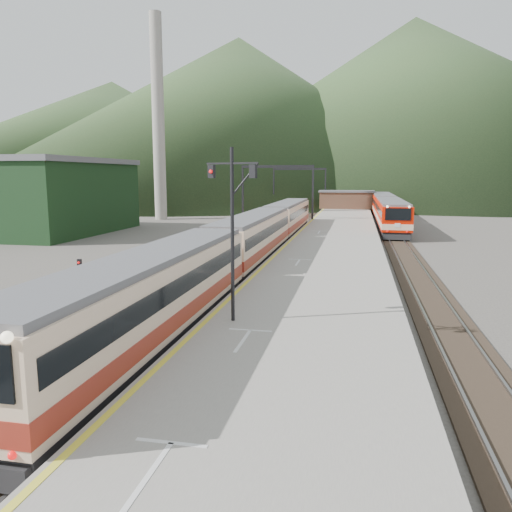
% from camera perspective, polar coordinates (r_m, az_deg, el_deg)
% --- Properties ---
extents(ground, '(400.00, 400.00, 0.00)m').
position_cam_1_polar(ground, '(14.22, -23.60, -19.42)').
color(ground, '#47423D').
rests_on(ground, ground).
extents(track_main, '(2.60, 200.00, 0.23)m').
position_cam_1_polar(track_main, '(51.07, 2.92, 1.78)').
color(track_main, black).
rests_on(track_main, ground).
extents(track_far, '(2.60, 200.00, 0.23)m').
position_cam_1_polar(track_far, '(52.04, -2.53, 1.92)').
color(track_far, black).
rests_on(track_far, ground).
extents(track_second, '(2.60, 200.00, 0.23)m').
position_cam_1_polar(track_second, '(50.66, 15.89, 1.38)').
color(track_second, black).
rests_on(track_second, ground).
extents(platform, '(8.00, 100.00, 1.00)m').
position_cam_1_polar(platform, '(48.51, 9.13, 1.80)').
color(platform, gray).
rests_on(platform, ground).
extents(gantry_near, '(9.55, 0.25, 8.00)m').
position_cam_1_polar(gantry_near, '(65.91, 2.46, 8.26)').
color(gantry_near, black).
rests_on(gantry_near, ground).
extents(gantry_far, '(9.55, 0.25, 8.00)m').
position_cam_1_polar(gantry_far, '(90.68, 4.98, 8.48)').
color(gantry_far, black).
rests_on(gantry_far, ground).
extents(warehouse, '(14.50, 20.50, 8.60)m').
position_cam_1_polar(warehouse, '(63.09, -22.94, 6.36)').
color(warehouse, black).
rests_on(warehouse, ground).
extents(smokestack, '(1.80, 1.80, 30.00)m').
position_cam_1_polar(smokestack, '(78.34, -11.11, 15.14)').
color(smokestack, '#9E998E').
rests_on(smokestack, ground).
extents(station_shed, '(9.40, 4.40, 3.10)m').
position_cam_1_polar(station_shed, '(88.19, 10.29, 6.39)').
color(station_shed, brown).
rests_on(station_shed, platform).
extents(hill_a, '(180.00, 180.00, 60.00)m').
position_cam_1_polar(hill_a, '(206.97, -1.93, 15.65)').
color(hill_a, '#2B4424').
rests_on(hill_a, ground).
extents(hill_b, '(220.00, 220.00, 75.00)m').
position_cam_1_polar(hill_b, '(243.10, 17.40, 16.06)').
color(hill_b, '#2B4424').
rests_on(hill_b, ground).
extents(hill_d, '(200.00, 200.00, 55.00)m').
position_cam_1_polar(hill_d, '(281.49, -15.91, 13.08)').
color(hill_d, '#2B4424').
rests_on(hill_d, ground).
extents(main_train, '(2.73, 56.05, 3.33)m').
position_cam_1_polar(main_train, '(37.12, -0.30, 1.85)').
color(main_train, beige).
rests_on(main_train, track_main).
extents(second_train, '(3.05, 41.47, 3.72)m').
position_cam_1_polar(second_train, '(72.35, 14.68, 5.28)').
color(second_train, red).
rests_on(second_train, track_second).
extents(signal_mast, '(2.14, 0.73, 6.68)m').
position_cam_1_polar(signal_mast, '(19.04, -2.73, 4.53)').
color(signal_mast, black).
rests_on(signal_mast, platform).
extents(short_signal_a, '(0.22, 0.16, 2.27)m').
position_cam_1_polar(short_signal_a, '(20.46, -17.89, -5.90)').
color(short_signal_a, black).
rests_on(short_signal_a, ground).
extents(short_signal_b, '(0.25, 0.20, 2.27)m').
position_cam_1_polar(short_signal_b, '(40.07, -4.18, 1.75)').
color(short_signal_b, black).
rests_on(short_signal_b, ground).
extents(short_signal_c, '(0.25, 0.20, 2.27)m').
position_cam_1_polar(short_signal_c, '(28.04, -19.46, -1.97)').
color(short_signal_c, black).
rests_on(short_signal_c, ground).
extents(worker, '(0.64, 0.45, 1.69)m').
position_cam_1_polar(worker, '(24.23, -16.69, -5.03)').
color(worker, black).
rests_on(worker, ground).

